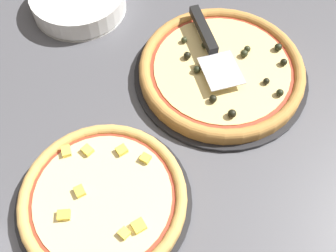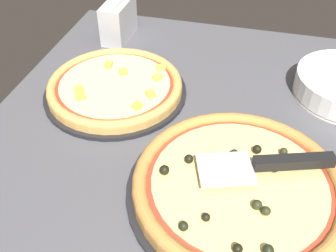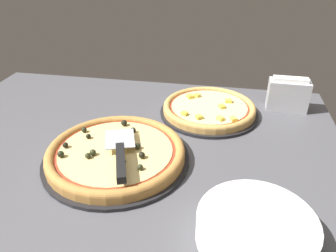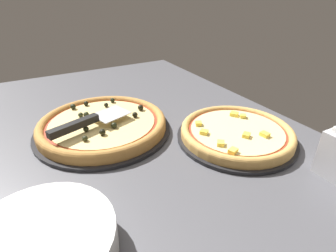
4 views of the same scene
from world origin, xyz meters
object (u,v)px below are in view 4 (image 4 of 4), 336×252
pizza_back (237,132)px  pizza_front (103,123)px  serving_spatula (83,123)px  plate_stack (41,246)px

pizza_back → pizza_front: bearing=-126.0°
serving_spatula → plate_stack: size_ratio=1.01×
pizza_front → plate_stack: size_ratio=1.57×
pizza_back → serving_spatula: 42.95cm
pizza_front → plate_stack: 41.93cm
pizza_back → plate_stack: bearing=-76.1°
pizza_back → serving_spatula: (-19.64, -38.02, 3.63)cm
serving_spatula → pizza_front: bearing=119.7°
serving_spatula → plate_stack: (32.73, -14.92, -3.23)cm
pizza_front → pizza_back: 39.39cm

